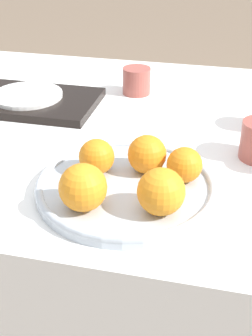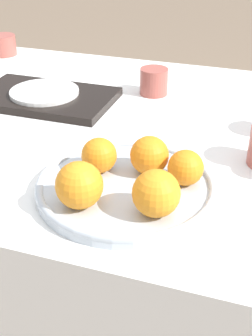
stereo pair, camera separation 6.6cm
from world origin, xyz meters
name	(u,v)px [view 1 (the left image)]	position (x,y,z in m)	size (l,w,h in m)	color
table	(105,251)	(0.00, 0.00, 0.38)	(1.31, 0.94, 0.77)	white
fruit_platter	(126,187)	(0.12, -0.27, 0.78)	(0.32, 0.32, 0.02)	#B2BCC6
orange_0	(97,157)	(0.06, -0.24, 0.82)	(0.06, 0.06, 0.06)	orange
orange_1	(83,188)	(0.07, -0.35, 0.82)	(0.08, 0.08, 0.08)	orange
orange_2	(161,192)	(0.19, -0.34, 0.82)	(0.08, 0.08, 0.08)	orange
orange_3	(147,154)	(0.15, -0.22, 0.82)	(0.07, 0.07, 0.07)	orange
orange_4	(184,165)	(0.22, -0.23, 0.82)	(0.06, 0.06, 0.06)	orange
serving_tray	(28,101)	(-0.21, 0.06, 0.78)	(0.34, 0.21, 0.02)	black
side_plate	(27,95)	(-0.21, 0.06, 0.79)	(0.17, 0.17, 0.01)	silver
cup_3	(137,81)	(0.04, 0.20, 0.80)	(0.07, 0.07, 0.07)	#9E4C42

